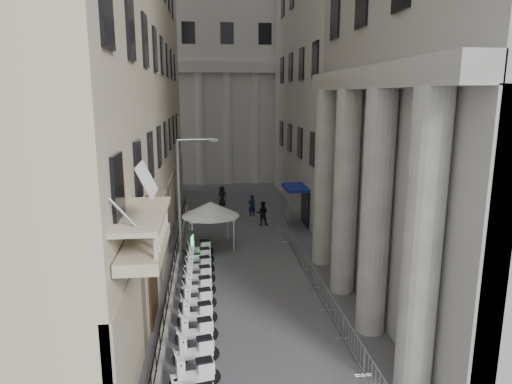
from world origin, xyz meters
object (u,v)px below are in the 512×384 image
pedestrian_a (252,206)px  security_tent (213,210)px  street_lamp (183,191)px  pedestrian_b (262,213)px  info_kiosk (190,247)px

pedestrian_a → security_tent: bearing=50.3°
street_lamp → pedestrian_b: 9.58m
info_kiosk → pedestrian_a: (4.66, 10.07, -0.05)m
street_lamp → info_kiosk: street_lamp is taller
street_lamp → pedestrian_a: (4.96, 9.74, -3.40)m
street_lamp → pedestrian_a: size_ratio=4.11×
security_tent → pedestrian_a: size_ratio=2.09×
street_lamp → info_kiosk: 3.39m
pedestrian_b → security_tent: bearing=60.4°
street_lamp → pedestrian_b: bearing=45.5°
security_tent → pedestrian_a: 8.27m
street_lamp → pedestrian_a: street_lamp is taller
security_tent → pedestrian_b: bearing=51.5°
info_kiosk → pedestrian_b: (5.20, 7.42, -0.01)m
info_kiosk → pedestrian_b: same height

